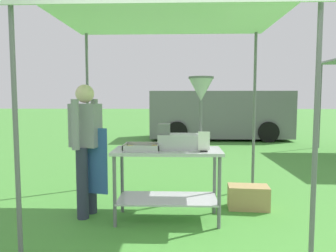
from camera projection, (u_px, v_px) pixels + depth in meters
ground_plane at (184, 150)px, 8.88m from camera, size 70.00×70.00×0.00m
stall_canopy at (168, 16)px, 3.70m from camera, size 2.79×2.43×2.49m
donut_cart at (167, 169)px, 3.76m from camera, size 1.26×0.58×0.85m
donut_tray at (142, 148)px, 3.70m from camera, size 0.42×0.34×0.07m
donut_fryer at (188, 119)px, 3.73m from camera, size 0.65×0.29×0.85m
menu_sign at (204, 143)px, 3.56m from camera, size 0.13×0.05×0.23m
vendor at (86, 143)px, 3.87m from camera, size 0.47×0.54×1.61m
supply_crate at (248, 197)px, 4.18m from camera, size 0.54×0.33×0.30m
van_grey at (219, 114)px, 11.42m from camera, size 4.85×2.14×1.69m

